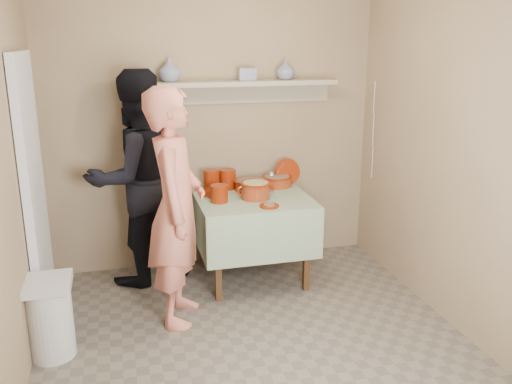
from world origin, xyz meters
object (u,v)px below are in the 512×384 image
object	(u,v)px
serving_table	(252,209)
cazuela_rice	(256,189)
person_helper	(137,179)
person_cook	(176,208)
trash_bin	(50,318)

from	to	relation	value
serving_table	cazuela_rice	bearing A→B (deg)	-83.64
person_helper	person_cook	bearing A→B (deg)	83.30
cazuela_rice	person_cook	bearing A→B (deg)	-146.01
person_cook	trash_bin	world-z (taller)	person_cook
trash_bin	serving_table	bearing A→B (deg)	28.74
person_cook	person_helper	distance (m)	0.82
trash_bin	person_cook	bearing A→B (deg)	18.94
cazuela_rice	person_helper	bearing A→B (deg)	163.26
cazuela_rice	trash_bin	world-z (taller)	cazuela_rice
serving_table	trash_bin	world-z (taller)	serving_table
serving_table	person_helper	bearing A→B (deg)	168.06
person_helper	trash_bin	size ratio (longest dim) A/B	3.30
person_helper	serving_table	size ratio (longest dim) A/B	1.90
person_cook	cazuela_rice	world-z (taller)	person_cook
person_helper	trash_bin	world-z (taller)	person_helper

